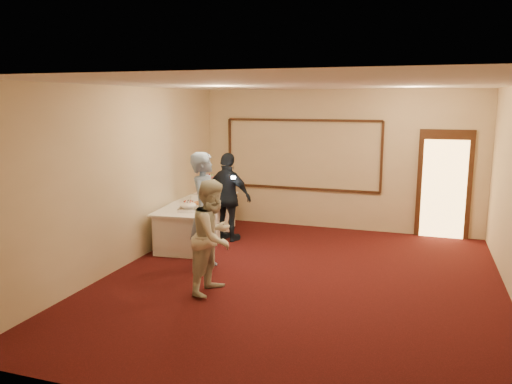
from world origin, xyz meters
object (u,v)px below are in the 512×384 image
cupcake_stand (210,186)px  tart (199,204)px  man (206,211)px  plate_stack_a (194,198)px  plate_stack_b (212,196)px  pavlova_tray (189,207)px  woman (213,237)px  guest (228,197)px  buffet_table (198,221)px

cupcake_stand → tart: bearing=-76.2°
tart → man: (0.72, -1.30, 0.18)m
plate_stack_a → plate_stack_b: (0.24, 0.36, 0.00)m
pavlova_tray → cupcake_stand: bearing=100.5°
woman → plate_stack_b: bearing=29.9°
pavlova_tray → plate_stack_b: size_ratio=2.74×
tart → man: man is taller
woman → tart: bearing=35.6°
plate_stack_a → guest: guest is taller
pavlova_tray → plate_stack_a: 0.80m
buffet_table → woman: size_ratio=1.60×
man → guest: size_ratio=1.11×
tart → woman: (1.25, -2.22, 0.04)m
man → woman: bearing=-155.9°
buffet_table → woman: woman is taller
man → woman: man is taller
guest → tart: bearing=54.3°
buffet_table → guest: (0.60, 0.16, 0.49)m
buffet_table → tart: size_ratio=9.46×
tart → man: 1.50m
buffet_table → tart: tart is taller
plate_stack_b → man: man is taller
plate_stack_a → woman: (1.47, -2.46, -0.01)m
plate_stack_a → guest: size_ratio=0.10×
plate_stack_a → tart: bearing=-46.8°
pavlova_tray → man: (0.69, -0.78, 0.13)m
cupcake_stand → man: 2.66m
cupcake_stand → man: size_ratio=0.25×
buffet_table → man: (0.86, -1.53, 0.59)m
woman → guest: size_ratio=0.94×
cupcake_stand → plate_stack_b: 0.66m
plate_stack_a → pavlova_tray: bearing=-72.0°
plate_stack_a → man: man is taller
guest → plate_stack_b: bearing=-11.6°
pavlova_tray → cupcake_stand: cupcake_stand is taller
tart → man: size_ratio=0.14×
buffet_table → pavlova_tray: pavlova_tray is taller
tart → woman: 2.55m
tart → plate_stack_b: bearing=88.2°
plate_stack_a → woman: 2.86m
pavlova_tray → woman: bearing=-54.2°
buffet_table → man: bearing=-60.6°
woman → plate_stack_a: bearing=37.1°
pavlova_tray → cupcake_stand: (-0.31, 1.69, 0.10)m
cupcake_stand → plate_stack_b: (0.31, -0.57, -0.10)m
plate_stack_a → plate_stack_b: 0.43m
man → pavlova_tray: bearing=35.6°
tart → man: bearing=-61.1°
cupcake_stand → tart: (0.29, -1.17, -0.15)m
plate_stack_b → woman: size_ratio=0.11×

